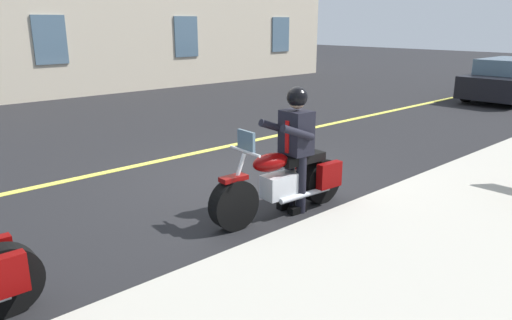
% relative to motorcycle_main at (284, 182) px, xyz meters
% --- Properties ---
extents(ground_plane, '(80.00, 80.00, 0.00)m').
position_rel_motorcycle_main_xyz_m(ground_plane, '(-0.54, -1.42, -0.45)').
color(ground_plane, black).
extents(lane_center_stripe, '(60.00, 0.16, 0.01)m').
position_rel_motorcycle_main_xyz_m(lane_center_stripe, '(-0.54, -3.42, -0.45)').
color(lane_center_stripe, '#E5DB4C').
rests_on(lane_center_stripe, ground_plane).
extents(motorcycle_main, '(2.22, 0.69, 1.26)m').
position_rel_motorcycle_main_xyz_m(motorcycle_main, '(0.00, 0.00, 0.00)').
color(motorcycle_main, black).
rests_on(motorcycle_main, ground_plane).
extents(rider_main, '(0.65, 0.58, 1.74)m').
position_rel_motorcycle_main_xyz_m(rider_main, '(-0.19, 0.01, 0.58)').
color(rider_main, black).
rests_on(rider_main, ground_plane).
extents(car_silver, '(4.60, 1.92, 1.40)m').
position_rel_motorcycle_main_xyz_m(car_silver, '(-12.87, -1.89, 0.24)').
color(car_silver, black).
rests_on(car_silver, ground_plane).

